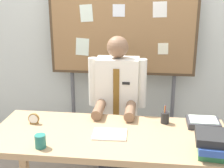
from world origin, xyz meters
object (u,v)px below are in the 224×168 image
at_px(person, 117,113).
at_px(bulletin_board, 122,32).
at_px(desk_clock, 34,119).
at_px(open_notebook, 110,134).
at_px(coffee_mug, 40,141).
at_px(book_stack, 212,143).
at_px(paper_tray, 203,123).
at_px(pen_holder, 165,118).
at_px(desk, 109,143).

xyz_separation_m(person, bulletin_board, (-0.00, 0.50, 0.72)).
relative_size(bulletin_board, desk_clock, 20.57).
bearing_deg(open_notebook, desk_clock, 168.84).
distance_m(bulletin_board, open_notebook, 1.30).
xyz_separation_m(open_notebook, coffee_mug, (-0.47, -0.25, 0.04)).
height_order(book_stack, open_notebook, book_stack).
xyz_separation_m(book_stack, open_notebook, (-0.73, 0.19, -0.07)).
bearing_deg(desk_clock, open_notebook, -11.16).
xyz_separation_m(book_stack, paper_tray, (0.01, 0.45, -0.05)).
height_order(coffee_mug, pen_holder, pen_holder).
bearing_deg(desk_clock, pen_holder, 7.54).
xyz_separation_m(coffee_mug, paper_tray, (1.21, 0.51, -0.02)).
relative_size(book_stack, desk_clock, 3.39).
xyz_separation_m(desk, coffee_mug, (-0.46, -0.27, 0.13)).
xyz_separation_m(coffee_mug, pen_holder, (0.90, 0.52, -0.00)).
bearing_deg(coffee_mug, book_stack, 2.93).
relative_size(person, bulletin_board, 0.74).
height_order(bulletin_board, book_stack, bulletin_board).
bearing_deg(bulletin_board, desk, -89.99).
relative_size(book_stack, coffee_mug, 3.15).
bearing_deg(pen_holder, paper_tray, -2.70).
bearing_deg(book_stack, paper_tray, 88.35).
bearing_deg(open_notebook, book_stack, -14.52).
xyz_separation_m(person, paper_tray, (0.75, -0.37, 0.11)).
relative_size(person, coffee_mug, 14.24).
bearing_deg(desk, bulletin_board, 90.01).
height_order(bulletin_board, open_notebook, bulletin_board).
relative_size(book_stack, pen_holder, 1.94).
distance_m(desk, open_notebook, 0.09).
distance_m(desk, pen_holder, 0.53).
height_order(desk_clock, paper_tray, desk_clock).
bearing_deg(person, open_notebook, -89.38).
distance_m(desk, coffee_mug, 0.55).
height_order(book_stack, pen_holder, pen_holder).
bearing_deg(paper_tray, coffee_mug, -157.16).
bearing_deg(pen_holder, book_stack, -57.16).
distance_m(coffee_mug, paper_tray, 1.31).
bearing_deg(bulletin_board, desk_clock, -122.86).
bearing_deg(desk, book_stack, -15.83).
distance_m(desk_clock, paper_tray, 1.41).
bearing_deg(desk, person, 90.00).
xyz_separation_m(desk_clock, paper_tray, (1.40, 0.13, -0.01)).
relative_size(desk, pen_holder, 11.65).
distance_m(person, paper_tray, 0.85).
bearing_deg(book_stack, open_notebook, 165.48).
height_order(open_notebook, desk_clock, desk_clock).
relative_size(bulletin_board, book_stack, 6.08).
distance_m(book_stack, pen_holder, 0.55).
distance_m(bulletin_board, pen_holder, 1.14).
distance_m(person, book_stack, 1.12).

